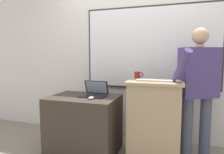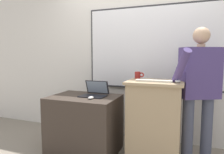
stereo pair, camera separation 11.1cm
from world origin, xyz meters
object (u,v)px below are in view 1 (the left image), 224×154
computer_mouse_by_laptop (91,98)px  computer_mouse_by_keyboard (178,81)px  side_desk (84,124)px  laptop (94,92)px  person_presenter (198,86)px  coffee_mug (138,75)px  lectern_podium (155,121)px  wireless_keyboard (154,80)px

computer_mouse_by_laptop → computer_mouse_by_keyboard: 1.04m
side_desk → laptop: 0.45m
side_desk → computer_mouse_by_laptop: size_ratio=8.86×
side_desk → person_presenter: person_presenter is taller
laptop → person_presenter: bearing=6.7°
computer_mouse_by_laptop → computer_mouse_by_keyboard: (1.00, 0.11, 0.24)m
laptop → coffee_mug: (0.54, 0.16, 0.23)m
person_presenter → computer_mouse_by_laptop: person_presenter is taller
lectern_podium → wireless_keyboard: size_ratio=2.43×
side_desk → wireless_keyboard: bearing=-0.4°
lectern_podium → person_presenter: 0.67m
lectern_podium → coffee_mug: (-0.25, 0.19, 0.54)m
computer_mouse_by_laptop → computer_mouse_by_keyboard: computer_mouse_by_keyboard is taller
lectern_podium → computer_mouse_by_laptop: lectern_podium is taller
lectern_podium → side_desk: size_ratio=1.11×
computer_mouse_by_laptop → coffee_mug: size_ratio=0.83×
laptop → computer_mouse_by_keyboard: 1.07m
person_presenter → computer_mouse_by_keyboard: bearing=-158.8°
lectern_podium → coffee_mug: size_ratio=8.17×
person_presenter → computer_mouse_by_laptop: (-1.23, -0.36, -0.16)m
laptop → side_desk: bearing=-143.6°
lectern_podium → side_desk: lectern_podium is taller
lectern_podium → person_presenter: bearing=20.3°
computer_mouse_by_laptop → laptop: bearing=101.6°
side_desk → computer_mouse_by_laptop: 0.44m
lectern_podium → coffee_mug: bearing=143.1°
computer_mouse_by_keyboard → wireless_keyboard: bearing=177.6°
person_presenter → computer_mouse_by_keyboard: (-0.23, -0.25, 0.08)m
lectern_podium → computer_mouse_by_keyboard: bearing=-16.3°
person_presenter → wireless_keyboard: (-0.49, -0.24, 0.07)m
person_presenter → laptop: 1.29m
side_desk → laptop: bearing=36.4°
person_presenter → coffee_mug: person_presenter is taller
laptop → computer_mouse_by_laptop: size_ratio=3.30×
lectern_podium → laptop: (-0.79, 0.03, 0.31)m
lectern_podium → computer_mouse_by_laptop: 0.82m
person_presenter → laptop: bearing=160.2°
computer_mouse_by_keyboard → coffee_mug: coffee_mug is taller
person_presenter → lectern_podium: bearing=173.8°
person_presenter → computer_mouse_by_keyboard: person_presenter is taller
wireless_keyboard → computer_mouse_by_laptop: size_ratio=4.07×
lectern_podium → computer_mouse_by_laptop: size_ratio=9.88×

